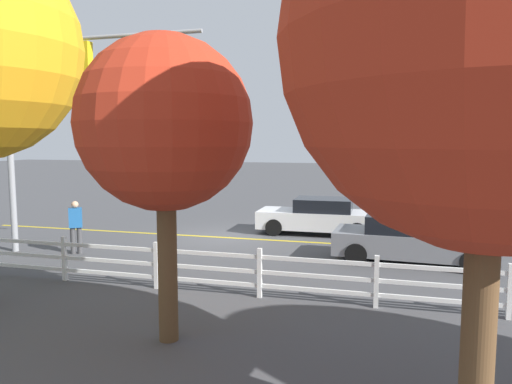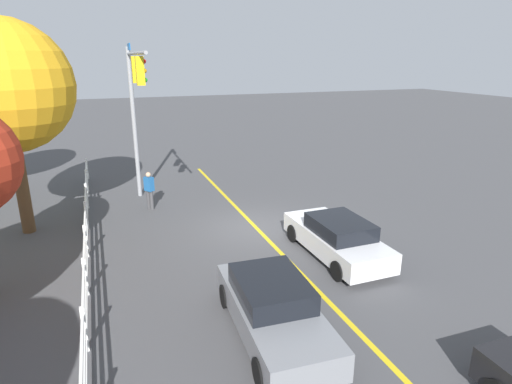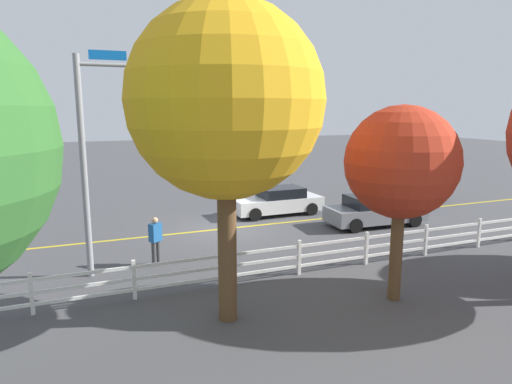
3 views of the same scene
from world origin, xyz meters
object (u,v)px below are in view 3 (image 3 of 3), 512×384
at_px(tree_3, 401,163).
at_px(pedestrian, 156,239).
at_px(car_0, 374,211).
at_px(car_1, 278,201).
at_px(car_2, 408,189).
at_px(tree_2, 225,101).

bearing_deg(tree_3, pedestrian, -42.86).
relative_size(car_0, tree_3, 0.85).
height_order(car_0, tree_3, tree_3).
bearing_deg(pedestrian, car_1, 92.68).
xyz_separation_m(car_0, tree_3, (4.48, 6.99, 3.18)).
bearing_deg(pedestrian, tree_3, 12.76).
bearing_deg(car_2, tree_3, 48.82).
height_order(car_1, tree_2, tree_2).
relative_size(car_1, pedestrian, 2.71).
bearing_deg(car_0, car_1, 134.31).
relative_size(car_0, car_1, 1.01).
distance_m(car_1, tree_3, 11.19).
distance_m(car_1, tree_2, 12.68).
height_order(pedestrian, tree_2, tree_2).
bearing_deg(tree_2, pedestrian, -78.10).
distance_m(car_0, pedestrian, 10.37).
distance_m(car_2, pedestrian, 16.50).
xyz_separation_m(pedestrian, tree_3, (-5.76, 5.34, 2.94)).
relative_size(car_0, car_2, 1.04).
distance_m(car_2, tree_3, 15.01).
distance_m(car_2, tree_2, 18.47).
height_order(pedestrian, tree_3, tree_3).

